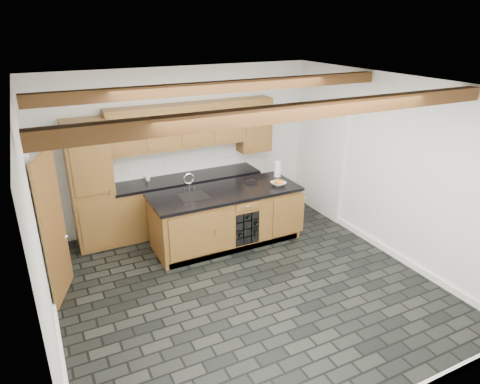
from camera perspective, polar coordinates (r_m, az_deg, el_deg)
The scene contains 10 objects.
ground at distance 6.25m, azimuth 0.66°, elevation -12.25°, with size 5.00×5.00×0.00m, color black.
room_shell at distance 5.95m, azimuth -2.34°, elevation 2.44°, with size 5.01×5.00×5.00m.
back_cabinetry at distance 7.55m, azimuth -9.66°, elevation 2.03°, with size 3.65×0.62×2.20m.
island at distance 7.14m, azimuth -1.85°, elevation -3.32°, with size 2.48×0.96×0.93m.
faucet at distance 6.79m, azimuth -6.34°, elevation -0.23°, with size 0.45×0.40×0.34m.
kitchen_scale at distance 7.28m, azimuth 1.53°, elevation 1.41°, with size 0.20×0.15×0.05m.
fruit_bowl at distance 7.21m, azimuth 5.15°, elevation 1.12°, with size 0.24×0.24×0.06m, color silver.
fruit_cluster at distance 7.20m, azimuth 5.16°, elevation 1.35°, with size 0.16×0.17×0.07m.
paper_towel at distance 7.59m, azimuth 5.03°, elevation 3.07°, with size 0.12×0.12×0.27m, color white.
mug at distance 7.55m, azimuth -12.23°, elevation 1.83°, with size 0.10×0.10×0.10m, color white.
Camera 1 is at (-2.38, -4.59, 3.51)m, focal length 32.00 mm.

